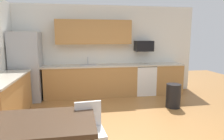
# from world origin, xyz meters

# --- Properties ---
(ground_plane) EXTENTS (12.00, 12.00, 0.00)m
(ground_plane) POSITION_xyz_m (0.00, 0.00, 0.00)
(ground_plane) COLOR #9E6B38
(wall_back) EXTENTS (5.80, 0.10, 2.70)m
(wall_back) POSITION_xyz_m (0.00, 2.65, 1.35)
(wall_back) COLOR silver
(wall_back) RESTS_ON ground
(cabinet_run_back) EXTENTS (2.68, 0.60, 0.90)m
(cabinet_run_back) POSITION_xyz_m (-0.41, 2.30, 0.45)
(cabinet_run_back) COLOR #AD7A42
(cabinet_run_back) RESTS_ON ground
(cabinet_run_back_right) EXTENTS (0.87, 0.60, 0.90)m
(cabinet_run_back_right) POSITION_xyz_m (1.96, 2.30, 0.45)
(cabinet_run_back_right) COLOR #AD7A42
(cabinet_run_back_right) RESTS_ON ground
(cabinet_run_left) EXTENTS (0.60, 2.00, 0.90)m
(cabinet_run_left) POSITION_xyz_m (-2.30, 0.80, 0.45)
(cabinet_run_left) COLOR #AD7A42
(cabinet_run_left) RESTS_ON ground
(countertop_back) EXTENTS (4.80, 0.64, 0.04)m
(countertop_back) POSITION_xyz_m (0.00, 2.30, 0.92)
(countertop_back) COLOR beige
(countertop_back) RESTS_ON cabinet_run_back
(countertop_left) EXTENTS (0.64, 2.00, 0.04)m
(countertop_left) POSITION_xyz_m (-2.30, 0.80, 0.92)
(countertop_left) COLOR beige
(countertop_left) RESTS_ON cabinet_run_left
(upper_cabinets_back) EXTENTS (2.20, 0.34, 0.70)m
(upper_cabinets_back) POSITION_xyz_m (-0.30, 2.43, 1.90)
(upper_cabinets_back) COLOR #AD7A42
(refrigerator) EXTENTS (0.76, 0.70, 1.90)m
(refrigerator) POSITION_xyz_m (-2.18, 2.22, 0.95)
(refrigerator) COLOR #9EA0A5
(refrigerator) RESTS_ON ground
(oven_range) EXTENTS (0.60, 0.60, 0.91)m
(oven_range) POSITION_xyz_m (1.23, 2.30, 0.46)
(oven_range) COLOR white
(oven_range) RESTS_ON ground
(microwave) EXTENTS (0.54, 0.36, 0.32)m
(microwave) POSITION_xyz_m (1.23, 2.40, 1.48)
(microwave) COLOR black
(sink_basin) EXTENTS (0.48, 0.40, 0.14)m
(sink_basin) POSITION_xyz_m (-0.49, 2.30, 0.88)
(sink_basin) COLOR #A5A8AD
(sink_basin) RESTS_ON countertop_back
(sink_faucet) EXTENTS (0.02, 0.02, 0.24)m
(sink_faucet) POSITION_xyz_m (-0.49, 2.48, 1.04)
(sink_faucet) COLOR #B2B5BA
(sink_faucet) RESTS_ON countertop_back
(dining_table) EXTENTS (1.40, 0.90, 0.74)m
(dining_table) POSITION_xyz_m (-1.27, -1.06, 0.68)
(dining_table) COLOR #422D1E
(dining_table) RESTS_ON ground
(chair_near_table) EXTENTS (0.44, 0.44, 0.85)m
(chair_near_table) POSITION_xyz_m (-0.63, -0.86, 0.50)
(chair_near_table) COLOR white
(chair_near_table) RESTS_ON ground
(trash_bin) EXTENTS (0.36, 0.36, 0.60)m
(trash_bin) POSITION_xyz_m (1.57, 1.00, 0.30)
(trash_bin) COLOR black
(trash_bin) RESTS_ON ground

